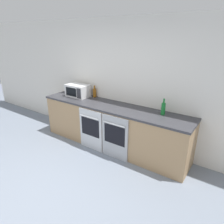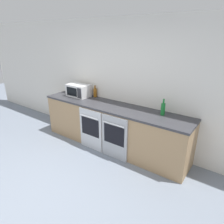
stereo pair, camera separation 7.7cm
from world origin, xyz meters
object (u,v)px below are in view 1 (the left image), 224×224
oven_right (115,138)px  microwave (78,91)px  oven_left (91,130)px  bottle_green (163,108)px  bottle_amber (95,93)px

oven_right → microwave: size_ratio=1.65×
oven_left → oven_right: bearing=0.0°
microwave → bottle_green: 2.04m
oven_left → microwave: size_ratio=1.65×
bottle_amber → bottle_green: size_ratio=0.90×
oven_left → microwave: (-0.72, 0.43, 0.62)m
bottle_amber → bottle_green: 1.70m
oven_right → oven_left: bearing=180.0°
oven_right → bottle_green: (0.72, 0.47, 0.60)m
bottle_green → bottle_amber: bearing=175.2°
microwave → bottle_green: size_ratio=1.78×
oven_right → bottle_green: size_ratio=2.94×
oven_right → bottle_amber: size_ratio=3.25×
microwave → bottle_amber: bearing=28.4°
oven_left → oven_right: size_ratio=1.00×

